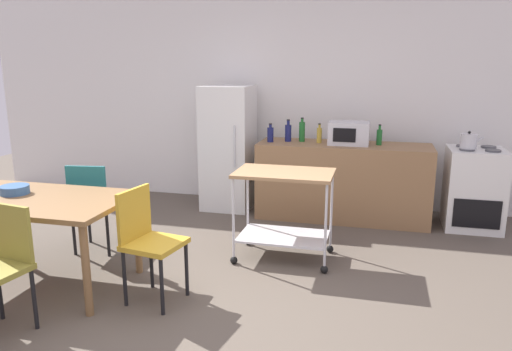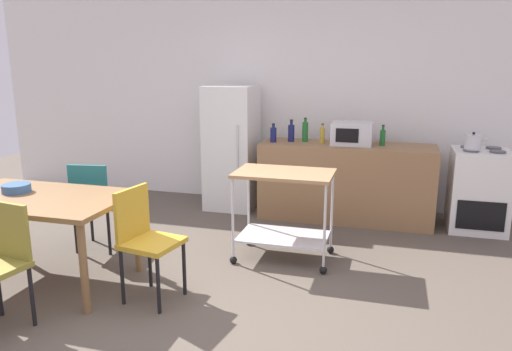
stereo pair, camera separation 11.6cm
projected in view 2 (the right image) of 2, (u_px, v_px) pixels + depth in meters
ground_plane at (188, 313)px, 3.64m from camera, size 12.00×12.00×0.00m
back_wall at (284, 92)px, 6.31m from camera, size 8.40×0.12×2.90m
kitchen_counter at (346, 182)px, 5.73m from camera, size 2.00×0.64×0.90m
dining_table at (37, 205)px, 4.04m from camera, size 1.50×0.90×0.75m
chair_mustard at (145, 236)px, 3.76m from camera, size 0.46×0.46×0.89m
chair_teal at (95, 200)px, 4.74m from camera, size 0.46×0.46×0.89m
stove_oven at (478, 190)px, 5.37m from camera, size 0.60×0.61×0.92m
refrigerator at (232, 148)px, 6.14m from camera, size 0.60×0.63×1.55m
kitchen_cart at (284, 201)px, 4.52m from camera, size 0.91×0.57×0.85m
bottle_sesame_oil at (273, 134)px, 5.78m from camera, size 0.07×0.07×0.22m
bottle_wine at (291, 133)px, 5.82m from camera, size 0.08×0.08×0.26m
bottle_olive_oil at (305, 131)px, 5.80m from camera, size 0.07×0.07×0.29m
bottle_vinegar at (322, 135)px, 5.71m from camera, size 0.06×0.06×0.23m
microwave at (352, 134)px, 5.59m from camera, size 0.46×0.35×0.26m
bottle_sparkling_water at (383, 137)px, 5.54m from camera, size 0.06×0.06×0.24m
fruit_bowl at (16, 188)px, 4.13m from camera, size 0.23×0.23×0.07m
kettle at (473, 142)px, 5.18m from camera, size 0.24×0.17×0.19m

